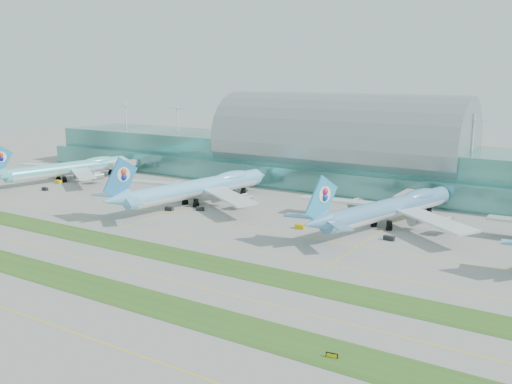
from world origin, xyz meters
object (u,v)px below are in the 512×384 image
Objects in this scene: terminal at (339,155)px; airliner_b at (199,187)px; airliner_c at (390,207)px; airliner_a at (69,168)px; taxiway_sign_east at (332,355)px.

airliner_b is (-30.09, -69.34, -7.08)m from terminal.
airliner_a is at bearing -163.20° from airliner_c.
airliner_a is 163.94m from airliner_c.
airliner_b is at bearing -157.78° from airliner_c.
airliner_c reaches higher than taxiway_sign_east.
terminal reaches higher than airliner_b.
airliner_c reaches higher than airliner_a.
airliner_a reaches higher than taxiway_sign_east.
taxiway_sign_east is at bearing -31.38° from airliner_b.
airliner_b is 77.67m from airliner_c.
airliner_a is (-116.75, -62.59, -7.76)m from terminal.
airliner_a is 32.32× the size of taxiway_sign_east.
airliner_b is 134.11m from taxiway_sign_east.
airliner_a is at bearing -151.81° from terminal.
airliner_a is 86.93m from airliner_b.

